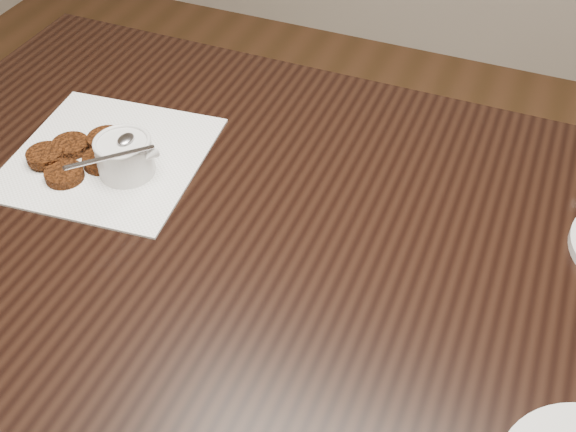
# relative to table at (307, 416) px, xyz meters

# --- Properties ---
(table) EXTENTS (1.48, 0.95, 0.75)m
(table) POSITION_rel_table_xyz_m (0.00, 0.00, 0.00)
(table) COLOR black
(table) RESTS_ON floor
(napkin) EXTENTS (0.32, 0.32, 0.00)m
(napkin) POSITION_rel_table_xyz_m (-0.38, 0.10, 0.38)
(napkin) COLOR white
(napkin) RESTS_ON table
(sauce_ramekin) EXTENTS (0.15, 0.15, 0.12)m
(sauce_ramekin) POSITION_rel_table_xyz_m (-0.34, 0.08, 0.44)
(sauce_ramekin) COLOR silver
(sauce_ramekin) RESTS_ON napkin
(patty_cluster) EXTENTS (0.24, 0.24, 0.02)m
(patty_cluster) POSITION_rel_table_xyz_m (-0.42, 0.07, 0.39)
(patty_cluster) COLOR #5A250B
(patty_cluster) RESTS_ON napkin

